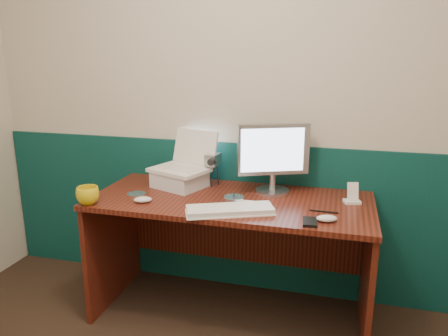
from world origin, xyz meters
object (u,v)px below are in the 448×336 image
(monitor, at_px, (273,158))
(camcorder, at_px, (213,169))
(mug, at_px, (88,195))
(keyboard, at_px, (230,210))
(laptop, at_px, (179,150))
(desk, at_px, (231,258))

(monitor, xyz_separation_m, camcorder, (-0.39, 0.05, -0.10))
(monitor, distance_m, mug, 1.08)
(keyboard, height_order, camcorder, camcorder)
(keyboard, distance_m, camcorder, 0.51)
(laptop, xyz_separation_m, keyboard, (0.42, -0.36, -0.22))
(laptop, xyz_separation_m, mug, (-0.38, -0.43, -0.19))
(laptop, distance_m, mug, 0.60)
(keyboard, xyz_separation_m, mug, (-0.79, -0.07, 0.04))
(keyboard, bearing_deg, desk, 79.94)
(desk, bearing_deg, mug, -158.09)
(laptop, height_order, monitor, monitor)
(laptop, bearing_deg, camcorder, 46.85)
(desk, distance_m, keyboard, 0.45)
(desk, relative_size, camcorder, 7.47)
(desk, xyz_separation_m, monitor, (0.21, 0.17, 0.59))
(desk, height_order, mug, mug)
(keyboard, bearing_deg, mug, 162.05)
(desk, distance_m, monitor, 0.65)
(keyboard, bearing_deg, monitor, 45.04)
(monitor, bearing_deg, camcorder, 149.49)
(laptop, bearing_deg, mug, -110.32)
(desk, relative_size, monitor, 3.79)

